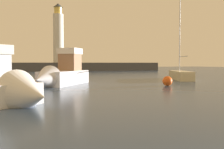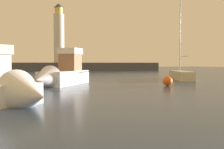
# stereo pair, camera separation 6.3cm
# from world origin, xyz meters

# --- Properties ---
(ground_plane) EXTENTS (220.00, 220.00, 0.00)m
(ground_plane) POSITION_xyz_m (0.00, 34.67, 0.00)
(ground_plane) COLOR #2D3D51
(breakwater) EXTENTS (68.97, 5.15, 2.40)m
(breakwater) POSITION_xyz_m (0.00, 69.35, 1.20)
(breakwater) COLOR #423F3D
(breakwater) RESTS_ON ground_plane
(lighthouse) EXTENTS (2.82, 2.82, 16.21)m
(lighthouse) POSITION_xyz_m (4.68, 69.35, 10.08)
(lighthouse) COLOR silver
(lighthouse) RESTS_ON breakwater
(motorboat_0) EXTENTS (6.66, 8.60, 3.95)m
(motorboat_0) POSITION_xyz_m (-6.36, 13.85, 0.99)
(motorboat_0) COLOR white
(motorboat_0) RESTS_ON ground_plane
(motorboat_1) EXTENTS (7.30, 8.67, 4.33)m
(motorboat_1) POSITION_xyz_m (-1.45, 24.40, 1.13)
(motorboat_1) COLOR silver
(motorboat_1) RESTS_ON ground_plane
(sailboat_moored) EXTENTS (4.45, 7.69, 11.95)m
(sailboat_moored) POSITION_xyz_m (15.12, 27.40, 0.65)
(sailboat_moored) COLOR beige
(sailboat_moored) RESTS_ON ground_plane
(mooring_buoy) EXTENTS (0.97, 0.97, 0.97)m
(mooring_buoy) POSITION_xyz_m (8.23, 19.72, 0.48)
(mooring_buoy) COLOR #EA5919
(mooring_buoy) RESTS_ON ground_plane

